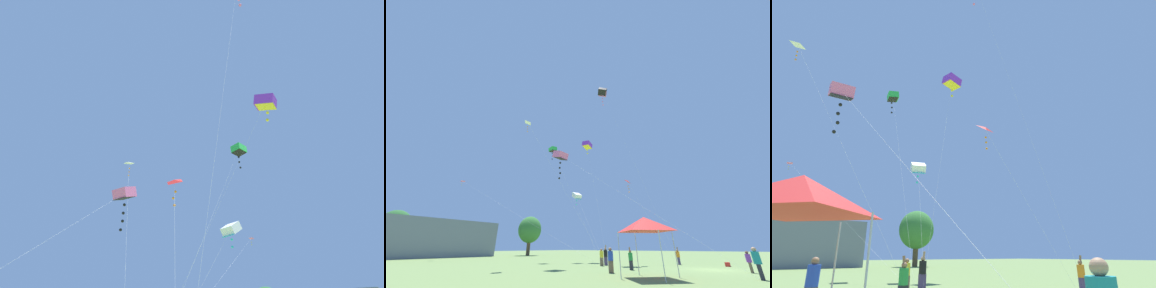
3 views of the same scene
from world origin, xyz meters
The scene contains 21 objects.
ground_plane centered at (0.00, 0.00, 0.00)m, with size 220.00×220.00×0.00m, color olive.
distant_building centered at (-6.04, 47.12, 3.35)m, with size 24.33×9.39×6.70m, color slate.
tree_far_centre centered at (13.84, 40.48, 5.68)m, with size 5.82×5.24×8.79m.
tree_far_right centered at (-11.08, 50.19, 5.37)m, with size 5.51×4.96×8.31m.
festival_tent centered at (-8.83, 2.09, 3.16)m, with size 2.99×2.99×3.63m.
cooler_box centered at (4.85, -0.68, 0.19)m, with size 0.54×0.41×0.38m, color red.
person_purple_shirt centered at (-1.12, -2.80, 0.80)m, with size 0.35×0.35×1.49m.
person_black_shirt centered at (-1.21, 9.89, 0.96)m, with size 0.41×0.41×1.98m.
person_green_shirt centered at (-4.42, 5.43, 0.86)m, with size 0.36×0.36×1.76m.
person_orange_shirt centered at (4.59, 3.88, 0.86)m, with size 0.36×0.36×1.78m.
person_yellow_shirt centered at (-2.25, 9.76, 0.87)m, with size 0.38×0.38×1.62m.
person_blue_shirt centered at (-7.59, 5.60, 0.93)m, with size 0.41×0.41×1.73m.
person_teal_shirt centered at (-5.59, -3.41, 0.95)m, with size 0.42×0.42×1.76m.
kite_pink_box_0 centered at (-6.35, 12.40, 11.65)m, with size 1.56×16.44×12.29m.
kite_white_box_1 centered at (1.11, 15.74, 8.58)m, with size 2.72×6.26×9.15m.
kite_red_delta_2 centered at (1.81, 7.74, 9.45)m, with size 3.42×3.95×9.93m.
kite_green_box_3 centered at (0.02, 20.16, 16.94)m, with size 2.08×10.54×17.40m.
kite_black_box_4 centered at (4.60, 12.30, 28.44)m, with size 2.07×9.27×29.41m.
kite_pink_delta_5 centered at (-6.48, 35.84, 12.46)m, with size 5.37×26.36×12.83m.
kite_purple_box_6 centered at (4.51, 16.05, 18.28)m, with size 6.71×7.19×18.90m.
kite_white_delta_7 centered at (-9.14, 15.61, 16.02)m, with size 7.35×6.87×16.38m.
Camera 2 is at (-23.87, -3.84, 1.73)m, focal length 20.00 mm.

